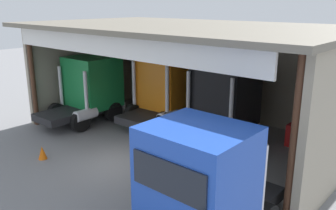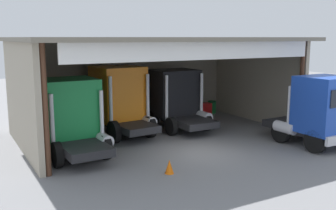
# 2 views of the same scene
# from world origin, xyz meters

# --- Properties ---
(ground_plane) EXTENTS (80.00, 80.00, 0.00)m
(ground_plane) POSITION_xyz_m (0.00, 0.00, 0.00)
(ground_plane) COLOR slate
(ground_plane) RESTS_ON ground
(workshop_shed) EXTENTS (14.91, 9.17, 5.34)m
(workshop_shed) POSITION_xyz_m (0.00, 4.90, 3.69)
(workshop_shed) COLOR #9E937F
(workshop_shed) RESTS_ON ground
(truck_green_yard_outside) EXTENTS (2.66, 4.58, 3.49)m
(truck_green_yard_outside) POSITION_xyz_m (-5.30, 2.48, 1.84)
(truck_green_yard_outside) COLOR #197F3D
(truck_green_yard_outside) RESTS_ON ground
(truck_orange_left_bay) EXTENTS (2.77, 4.57, 3.78)m
(truck_orange_left_bay) POSITION_xyz_m (-1.93, 4.83, 2.01)
(truck_orange_left_bay) COLOR orange
(truck_orange_left_bay) RESTS_ON ground
(truck_black_right_bay) EXTENTS (2.75, 4.72, 3.45)m
(truck_black_right_bay) POSITION_xyz_m (1.63, 4.80, 1.81)
(truck_black_right_bay) COLOR black
(truck_black_right_bay) RESTS_ON ground
(truck_blue_center_bay) EXTENTS (2.58, 4.46, 3.50)m
(truck_blue_center_bay) POSITION_xyz_m (5.63, -2.19, 1.82)
(truck_blue_center_bay) COLOR #1E47B7
(truck_blue_center_bay) RESTS_ON ground
(tool_cart) EXTENTS (0.90, 0.60, 1.00)m
(tool_cart) POSITION_xyz_m (4.71, 6.31, 0.50)
(tool_cart) COLOR red
(tool_cart) RESTS_ON ground
(traffic_cone) EXTENTS (0.36, 0.36, 0.56)m
(traffic_cone) POSITION_xyz_m (-2.68, -1.96, 0.28)
(traffic_cone) COLOR orange
(traffic_cone) RESTS_ON ground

